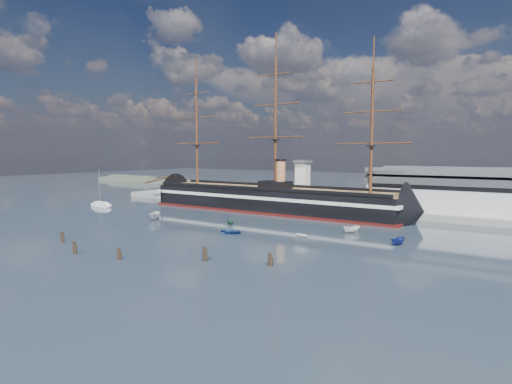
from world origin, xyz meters
The scene contains 18 objects.
ground centered at (0.00, 40.00, 0.00)m, with size 600.00×600.00×0.00m, color #2C3A46.
quay centered at (10.00, 76.00, 0.00)m, with size 180.00×18.00×2.00m, color slate.
warehouse centered at (58.00, 80.00, 7.98)m, with size 63.00×21.00×11.60m.
quay_tower centered at (3.00, 73.00, 9.75)m, with size 5.00×5.00×15.00m.
shoreline centered at (-139.23, 135.00, 1.45)m, with size 120.00×10.00×4.00m.
warship centered at (-4.05, 60.00, 4.04)m, with size 113.03×17.96×53.94m.
sailboat centered at (-59.93, 36.50, 0.87)m, with size 8.55×2.61×13.63m.
motorboat_a centered at (-20.40, 25.64, 0.00)m, with size 7.75×2.84×3.10m, color silver.
motorboat_b centered at (10.73, 21.34, 0.00)m, with size 3.25×1.30×1.52m, color navy.
motorboat_c centered at (34.59, 38.21, 0.00)m, with size 5.54×2.03×2.21m, color silver.
motorboat_d centered at (2.07, 32.10, 0.00)m, with size 5.57×2.41×2.04m, color #275D45.
motorboat_e centered at (27.18, 26.93, 0.00)m, with size 2.80×1.12×1.31m, color white.
motorboat_f centered at (47.96, 29.99, 0.00)m, with size 5.44×1.99×2.18m, color navy.
piling_near_left centered at (-14.00, -7.34, 0.00)m, with size 0.64×0.64×3.01m, color black.
piling_near_mid centered at (8.58, -10.24, 0.00)m, with size 0.64×0.64×2.74m, color black.
piling_near_right centered at (22.53, -2.51, 0.00)m, with size 0.64×0.64×3.41m, color black.
piling_far_right centered at (34.04, 1.31, 0.00)m, with size 0.64×0.64×2.97m, color black.
piling_extra centered at (-2.09, -12.22, 0.00)m, with size 0.64×0.64×3.17m, color black.
Camera 1 is at (72.30, -60.29, 19.58)m, focal length 30.00 mm.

